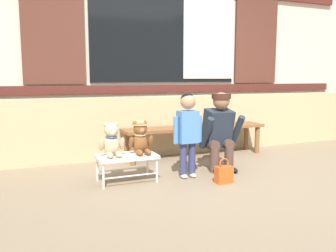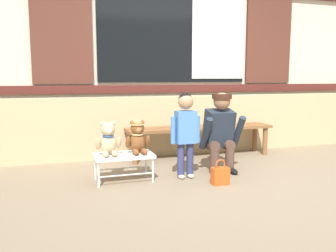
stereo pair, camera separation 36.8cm
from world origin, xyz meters
The scene contains 10 objects.
ground_plane centered at (0.00, 0.00, 0.00)m, with size 60.00×60.00×0.00m, color #84725B.
brick_low_wall centered at (0.00, 1.43, 0.42)m, with size 7.16×0.25×0.85m, color tan.
shop_facade centered at (0.00, 1.94, 1.72)m, with size 7.31×0.26×3.43m.
wooden_bench_long centered at (0.12, 1.06, 0.37)m, with size 2.10×0.40×0.44m.
small_display_bench centered at (-1.13, 0.24, 0.27)m, with size 0.64×0.36×0.30m.
teddy_bear_plain centered at (-1.29, 0.24, 0.46)m, with size 0.28×0.26×0.36m.
teddy_bear_with_hat centered at (-0.97, 0.24, 0.47)m, with size 0.28×0.27×0.36m.
child_standing centered at (-0.45, 0.14, 0.59)m, with size 0.35×0.18×0.96m.
adult_crouching centered at (0.06, 0.30, 0.48)m, with size 0.50×0.49×0.95m.
handbag_on_ground centered at (-0.18, -0.20, 0.10)m, with size 0.18×0.11×0.27m.
Camera 1 is at (-2.17, -3.39, 1.13)m, focal length 38.07 mm.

